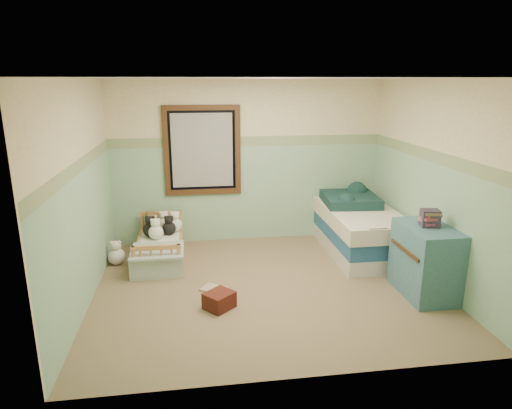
{
  "coord_description": "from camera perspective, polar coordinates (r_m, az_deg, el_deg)",
  "views": [
    {
      "loc": [
        -0.86,
        -5.03,
        2.48
      ],
      "look_at": [
        -0.08,
        0.35,
        0.97
      ],
      "focal_mm": 31.45,
      "sensor_mm": 36.0,
      "label": 1
    }
  ],
  "objects": [
    {
      "name": "dresser",
      "position": [
        5.69,
        20.75,
        -6.7
      ],
      "size": [
        0.53,
        0.85,
        0.85
      ],
      "primitive_type": "cube",
      "color": "#386076",
      "rests_on": "floor"
    },
    {
      "name": "plush_bed_tan",
      "position": [
        6.73,
        -12.95,
        -3.01
      ],
      "size": [
        0.21,
        0.21,
        0.21
      ],
      "primitive_type": "sphere",
      "color": "tan",
      "rests_on": "toddler_mattress"
    },
    {
      "name": "wall_front",
      "position": [
        3.57,
        6.28,
        -4.74
      ],
      "size": [
        4.2,
        0.04,
        2.5
      ],
      "primitive_type": "cube",
      "color": "beige",
      "rests_on": "floor"
    },
    {
      "name": "book_stack",
      "position": [
        5.53,
        21.25,
        -1.63
      ],
      "size": [
        0.23,
        0.19,
        0.2
      ],
      "primitive_type": "cube",
      "rotation": [
        0.0,
        0.0,
        -0.18
      ],
      "color": "#442C2D",
      "rests_on": "dresser"
    },
    {
      "name": "window_frame",
      "position": [
        6.87,
        -6.84,
        6.82
      ],
      "size": [
        1.16,
        0.06,
        1.36
      ],
      "primitive_type": "cube",
      "color": "#3F2512",
      "rests_on": "wall_back"
    },
    {
      "name": "plush_floor_tan",
      "position": [
        6.07,
        -14.03,
        -7.93
      ],
      "size": [
        0.22,
        0.22,
        0.22
      ],
      "primitive_type": "sphere",
      "color": "tan",
      "rests_on": "floor"
    },
    {
      "name": "plush_floor_cream",
      "position": [
        6.56,
        -17.31,
        -6.32
      ],
      "size": [
        0.23,
        0.23,
        0.23
      ],
      "primitive_type": "sphere",
      "color": "silver",
      "rests_on": "floor"
    },
    {
      "name": "extra_plush_1",
      "position": [
        6.83,
        -10.24,
        -2.56
      ],
      "size": [
        0.21,
        0.21,
        0.21
      ],
      "primitive_type": "sphere",
      "color": "white",
      "rests_on": "toddler_mattress"
    },
    {
      "name": "ceiling",
      "position": [
        5.11,
        1.53,
        15.88
      ],
      "size": [
        4.2,
        3.6,
        0.02
      ],
      "primitive_type": "cube",
      "color": "silver",
      "rests_on": "wall_back"
    },
    {
      "name": "wall_right",
      "position": [
        5.97,
        21.76,
        2.53
      ],
      "size": [
        0.04,
        3.6,
        2.5
      ],
      "primitive_type": "cube",
      "color": "beige",
      "rests_on": "floor"
    },
    {
      "name": "plush_bed_dark",
      "position": [
        6.71,
        -10.99,
        -2.98
      ],
      "size": [
        0.2,
        0.2,
        0.2
      ],
      "primitive_type": "sphere",
      "color": "black",
      "rests_on": "toddler_mattress"
    },
    {
      "name": "plush_bed_brown",
      "position": [
        6.94,
        -13.22,
        -2.44
      ],
      "size": [
        0.21,
        0.21,
        0.21
      ],
      "primitive_type": "sphere",
      "color": "brown",
      "rests_on": "toddler_mattress"
    },
    {
      "name": "toddler_mattress",
      "position": [
        6.51,
        -12.16,
        -5.12
      ],
      "size": [
        0.58,
        1.21,
        0.12
      ],
      "primitive_type": "cube",
      "color": "white",
      "rests_on": "toddler_bed_frame"
    },
    {
      "name": "window_blinds",
      "position": [
        6.88,
        -6.85,
        6.83
      ],
      "size": [
        0.92,
        0.01,
        1.12
      ],
      "primitive_type": "cube",
      "color": "#B6B6B0",
      "rests_on": "window_frame"
    },
    {
      "name": "floor_book",
      "position": [
        5.6,
        -5.41,
        -10.65
      ],
      "size": [
        0.36,
        0.34,
        0.03
      ],
      "primitive_type": "cube",
      "rotation": [
        0.0,
        0.0,
        -0.6
      ],
      "color": "gold",
      "rests_on": "floor"
    },
    {
      "name": "wainscot_mint",
      "position": [
        7.09,
        -1.0,
        1.42
      ],
      "size": [
        4.2,
        0.01,
        1.5
      ],
      "primitive_type": "cube",
      "color": "#8AB192",
      "rests_on": "floor"
    },
    {
      "name": "twin_bed_frame",
      "position": [
        6.9,
        12.82,
        -4.95
      ],
      "size": [
        0.92,
        1.85,
        0.22
      ],
      "primitive_type": "cube",
      "color": "silver",
      "rests_on": "floor"
    },
    {
      "name": "wall_back",
      "position": [
        7.0,
        -1.04,
        5.42
      ],
      "size": [
        4.2,
        0.04,
        2.5
      ],
      "primitive_type": "cube",
      "color": "beige",
      "rests_on": "floor"
    },
    {
      "name": "extra_plush_0",
      "position": [
        6.56,
        -12.61,
        -3.46
      ],
      "size": [
        0.21,
        0.21,
        0.21
      ],
      "primitive_type": "sphere",
      "color": "white",
      "rests_on": "toddler_mattress"
    },
    {
      "name": "toddler_bed_frame",
      "position": [
        6.56,
        -12.09,
        -6.27
      ],
      "size": [
        0.63,
        1.26,
        0.16
      ],
      "primitive_type": "cube",
      "color": "olive",
      "rests_on": "floor"
    },
    {
      "name": "border_strip",
      "position": [
        6.93,
        -1.03,
        8.04
      ],
      "size": [
        4.2,
        0.01,
        0.15
      ],
      "primitive_type": "cube",
      "color": "#386043",
      "rests_on": "wall_back"
    },
    {
      "name": "wall_left",
      "position": [
        5.33,
        -21.44,
        1.1
      ],
      "size": [
        0.04,
        3.6,
        2.5
      ],
      "primitive_type": "cube",
      "color": "beige",
      "rests_on": "floor"
    },
    {
      "name": "teal_blanket",
      "position": [
        6.96,
        11.87,
        0.65
      ],
      "size": [
        0.85,
        0.9,
        0.14
      ],
      "primitive_type": "cube",
      "rotation": [
        0.0,
        0.0,
        -0.09
      ],
      "color": "black",
      "rests_on": "twin_mattress"
    },
    {
      "name": "floor",
      "position": [
        5.68,
        1.35,
        -10.45
      ],
      "size": [
        4.2,
        3.6,
        0.02
      ],
      "primitive_type": "cube",
      "color": "brown",
      "rests_on": "ground"
    },
    {
      "name": "patchwork_quilt",
      "position": [
        6.12,
        -12.43,
        -5.75
      ],
      "size": [
        0.69,
        0.63,
        0.03
      ],
      "primitive_type": "cube",
      "color": "#6698AF",
      "rests_on": "toddler_mattress"
    },
    {
      "name": "red_pillow",
      "position": [
        5.16,
        -4.69,
        -12.04
      ],
      "size": [
        0.4,
        0.4,
        0.19
      ],
      "primitive_type": "cube",
      "rotation": [
        0.0,
        0.0,
        0.73
      ],
      "color": "maroon",
      "rests_on": "floor"
    },
    {
      "name": "plush_bed_white",
      "position": [
        6.92,
        -11.57,
        -2.41
      ],
      "size": [
        0.2,
        0.2,
        0.2
      ],
      "primitive_type": "sphere",
      "color": "white",
      "rests_on": "toddler_mattress"
    },
    {
      "name": "twin_boxspring",
      "position": [
        6.83,
        12.93,
        -3.22
      ],
      "size": [
        0.92,
        1.85,
        0.22
      ],
      "primitive_type": "cube",
      "color": "navy",
      "rests_on": "twin_bed_frame"
    },
    {
      "name": "twin_mattress",
      "position": [
        6.76,
        13.04,
        -1.46
      ],
      "size": [
        0.96,
        1.89,
        0.22
      ],
      "primitive_type": "cube",
      "color": "#F5E7CE",
      "rests_on": "twin_boxspring"
    },
    {
      "name": "extra_plush_2",
      "position": [
        6.67,
        -13.27,
        -3.15
      ],
      "size": [
        0.21,
        0.21,
        0.21
      ],
      "primitive_type": "sphere",
      "color": "black",
      "rests_on": "toddler_mattress"
    }
  ]
}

